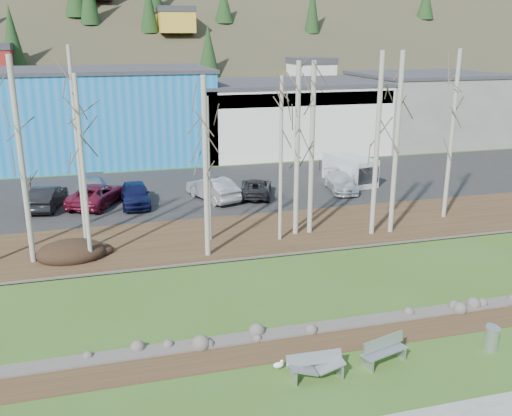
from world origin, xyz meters
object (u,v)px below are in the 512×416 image
object	(u,v)px
seagull	(279,365)
car_2	(97,194)
bench_damaged	(316,366)
car_5	(213,189)
car_6	(256,187)
car_3	(92,191)
car_7	(341,182)
car_1	(47,197)
litter_bin	(491,339)
van_white	(351,170)
car_4	(135,194)
bench_intact	(384,351)

from	to	relation	value
seagull	car_2	bearing A→B (deg)	82.87
bench_damaged	car_5	bearing A→B (deg)	89.45
seagull	car_6	xyz separation A→B (m)	(5.02, 21.23, 0.60)
car_3	car_7	world-z (taller)	car_3
car_1	car_7	xyz separation A→B (m)	(20.49, -1.09, -0.11)
car_7	car_5	bearing A→B (deg)	-172.30
litter_bin	car_6	xyz separation A→B (m)	(-2.93, 22.09, 0.34)
litter_bin	car_1	size ratio (longest dim) A/B	0.19
litter_bin	van_white	size ratio (longest dim) A/B	0.17
car_4	van_white	bearing A→B (deg)	6.41
bench_intact	car_7	distance (m)	22.86
car_4	car_5	bearing A→B (deg)	-0.59
car_3	car_6	size ratio (longest dim) A/B	1.13
car_7	van_white	world-z (taller)	van_white
car_4	van_white	world-z (taller)	van_white
bench_intact	seagull	size ratio (longest dim) A/B	4.45
bench_damaged	car_1	xyz separation A→B (m)	(-10.11, 22.85, 0.46)
seagull	car_6	world-z (taller)	car_6
bench_damaged	car_3	bearing A→B (deg)	108.57
car_2	car_4	world-z (taller)	car_4
car_4	car_6	distance (m)	8.42
car_1	car_7	distance (m)	20.52
car_2	car_4	bearing A→B (deg)	-170.36
seagull	bench_intact	bearing A→B (deg)	-31.03
bench_intact	car_7	bearing A→B (deg)	54.03
bench_damaged	car_5	world-z (taller)	car_5
car_4	van_white	distance (m)	16.65
car_1	bench_intact	bearing A→B (deg)	130.72
van_white	seagull	bearing A→B (deg)	-131.31
car_2	car_7	distance (m)	17.36
bench_damaged	van_white	distance (m)	26.65
van_white	litter_bin	bearing A→B (deg)	-113.81
bench_damaged	litter_bin	size ratio (longest dim) A/B	2.26
car_4	car_1	bearing A→B (deg)	172.24
car_3	car_4	distance (m)	3.31
van_white	car_2	bearing A→B (deg)	171.51
car_1	car_4	xyz separation A→B (m)	(5.65, -0.82, 0.02)
bench_intact	car_1	bearing A→B (deg)	103.23
car_2	car_3	size ratio (longest dim) A/B	1.02
bench_intact	bench_damaged	size ratio (longest dim) A/B	0.98
bench_damaged	car_6	world-z (taller)	car_6
litter_bin	van_white	bearing A→B (deg)	77.63
seagull	van_white	world-z (taller)	van_white
litter_bin	car_7	size ratio (longest dim) A/B	0.20
bench_damaged	bench_intact	bearing A→B (deg)	6.90
car_3	car_4	xyz separation A→B (m)	(2.78, -1.78, 0.03)
van_white	car_7	bearing A→B (deg)	-142.64
litter_bin	car_4	world-z (taller)	car_4
car_2	van_white	size ratio (longest dim) A/B	1.05
bench_damaged	car_2	bearing A→B (deg)	108.65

